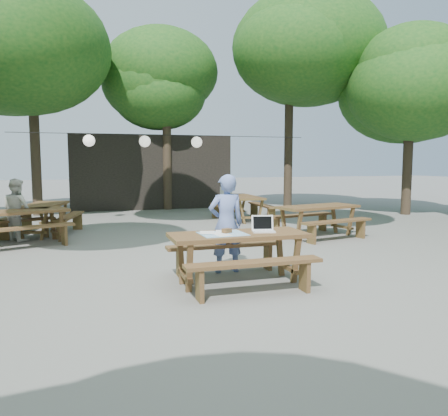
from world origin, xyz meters
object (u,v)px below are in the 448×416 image
woman (226,224)px  second_person (17,210)px  picnic_table_nw (19,227)px  plastic_chair (226,205)px  main_picnic_table (238,257)px

woman → second_person: bearing=-47.0°
picnic_table_nw → woman: 5.06m
plastic_chair → picnic_table_nw: bearing=-123.0°
second_person → plastic_chair: 7.36m
picnic_table_nw → second_person: size_ratio=1.65×
second_person → plastic_chair: (6.22, 3.91, -0.45)m
main_picnic_table → second_person: 6.05m
main_picnic_table → woman: (0.04, 0.70, 0.41)m
picnic_table_nw → plastic_chair: bearing=14.9°
picnic_table_nw → second_person: (-0.10, 0.56, 0.32)m
main_picnic_table → plastic_chair: (2.59, 8.74, -0.13)m
woman → second_person: 5.52m
woman → second_person: (-3.66, 4.13, -0.09)m
plastic_chair → main_picnic_table: bearing=-85.7°
picnic_table_nw → second_person: bearing=78.6°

